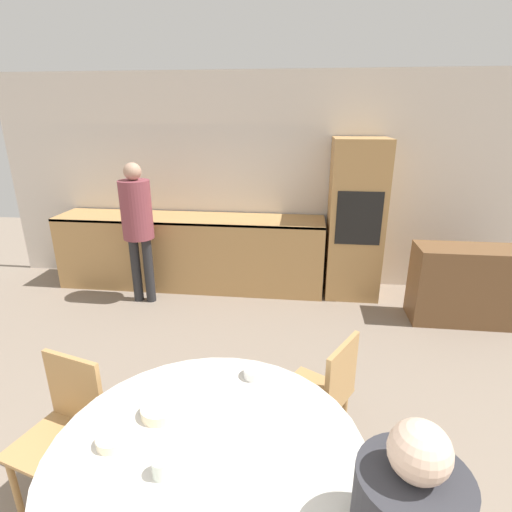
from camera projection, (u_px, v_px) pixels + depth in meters
wall_back at (278, 183)px, 4.99m from camera, size 7.17×0.05×2.60m
kitchen_counter at (191, 251)px, 5.07m from camera, size 3.33×0.60×0.91m
oven_unit at (355, 220)px, 4.70m from camera, size 0.62×0.59×1.87m
sideboard at (463, 285)px, 4.21m from camera, size 1.03×0.45×0.83m
dining_table at (209, 489)px, 1.78m from camera, size 1.38×1.38×0.76m
chair_far_left at (66, 424)px, 2.21m from camera, size 0.49×0.49×0.87m
chair_far_right at (325, 392)px, 2.46m from camera, size 0.55×0.55×0.87m
person_standing at (137, 219)px, 4.46m from camera, size 0.34×0.34×1.63m
cup at (162, 468)px, 1.58m from camera, size 0.08×0.08×0.08m
bowl_near at (160, 410)px, 1.90m from camera, size 0.18×0.18×0.05m
bowl_centre at (112, 440)px, 1.73m from camera, size 0.14×0.14×0.04m
bowl_far at (255, 372)px, 2.18m from camera, size 0.12×0.12×0.05m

